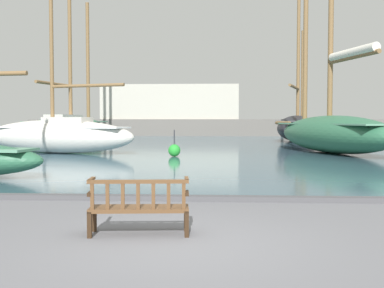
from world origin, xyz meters
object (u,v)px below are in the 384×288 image
Objects in this scene: sailboat_outer_port at (297,126)px; channel_buoy at (174,150)px; sailboat_far_port at (69,126)px; sailboat_outer_starboard at (57,134)px; sailboat_nearest_starboard at (332,130)px; park_bench at (139,206)px.

channel_buoy is at bearing -115.21° from sailboat_outer_port.
sailboat_outer_starboard is at bearing -74.80° from sailboat_far_port.
sailboat_nearest_starboard is 8.82m from channel_buoy.
channel_buoy reaches higher than park_bench.
sailboat_nearest_starboard is at bearing 20.30° from channel_buoy.
sailboat_outer_port reaches higher than park_bench.
sailboat_outer_port is (0.72, 15.96, 0.00)m from sailboat_nearest_starboard.
park_bench is 0.12× the size of sailboat_nearest_starboard.
sailboat_nearest_starboard reaches higher than channel_buoy.
park_bench is 0.14× the size of sailboat_outer_starboard.
park_bench is 34.55m from sailboat_far_port.
park_bench is 0.12× the size of sailboat_outer_port.
sailboat_outer_starboard is at bearing 162.48° from channel_buoy.
sailboat_nearest_starboard is at bearing -36.63° from sailboat_far_port.
sailboat_outer_port is at bearing 87.43° from sailboat_nearest_starboard.
sailboat_outer_starboard is at bearing -132.35° from sailboat_outer_port.
sailboat_outer_port is at bearing 76.87° from park_bench.
channel_buoy is (6.50, -2.05, -0.71)m from sailboat_outer_starboard.
sailboat_far_port is (-11.45, 32.58, 0.91)m from park_bench.
sailboat_outer_starboard is 22.94m from sailboat_outer_port.
channel_buoy is (-0.88, 15.56, -0.08)m from park_bench.
sailboat_outer_starboard reaches higher than park_bench.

